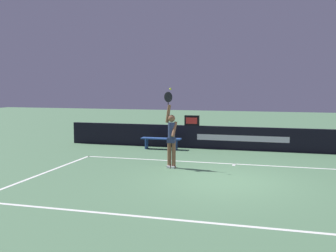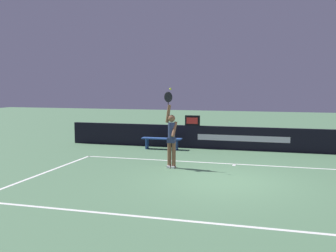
% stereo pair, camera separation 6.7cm
% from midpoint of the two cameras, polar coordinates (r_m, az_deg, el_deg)
% --- Properties ---
extents(ground_plane, '(60.00, 60.00, 0.00)m').
position_cam_midpoint_polar(ground_plane, '(11.27, 8.14, -7.86)').
color(ground_plane, '#507955').
extents(court_lines, '(11.04, 6.04, 0.00)m').
position_cam_midpoint_polar(court_lines, '(10.80, 7.80, -8.45)').
color(court_lines, white).
rests_on(court_lines, ground).
extents(back_wall, '(15.34, 0.17, 0.96)m').
position_cam_midpoint_polar(back_wall, '(16.54, 10.56, -1.78)').
color(back_wall, black).
rests_on(back_wall, ground).
extents(speed_display, '(0.62, 0.17, 0.43)m').
position_cam_midpoint_polar(speed_display, '(16.77, 3.36, 0.80)').
color(speed_display, black).
rests_on(speed_display, back_wall).
extents(tennis_player, '(0.44, 0.39, 2.47)m').
position_cam_midpoint_polar(tennis_player, '(12.71, 0.34, -1.51)').
color(tennis_player, brown).
rests_on(tennis_player, ground).
extents(tennis_ball, '(0.07, 0.07, 0.07)m').
position_cam_midpoint_polar(tennis_ball, '(12.40, 0.20, 5.37)').
color(tennis_ball, '#D1E72E').
extents(courtside_bench_near, '(1.69, 0.40, 0.47)m').
position_cam_midpoint_polar(courtside_bench_near, '(16.48, -1.11, -2.11)').
color(courtside_bench_near, '#2A4B95').
rests_on(courtside_bench_near, ground).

